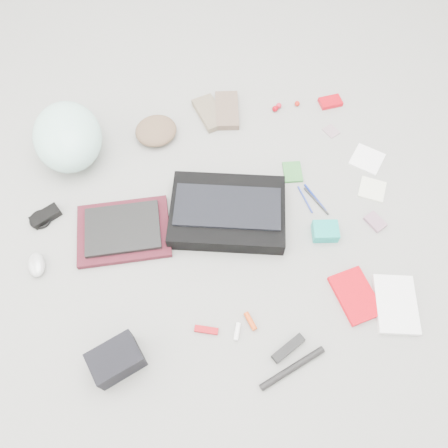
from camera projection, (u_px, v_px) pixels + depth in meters
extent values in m
plane|color=gray|center=(224.00, 230.00, 1.81)|extent=(4.00, 4.00, 0.00)
cube|color=black|center=(228.00, 212.00, 1.81)|extent=(0.55, 0.46, 0.08)
cube|color=black|center=(228.00, 207.00, 1.77)|extent=(0.47, 0.32, 0.01)
cube|color=#4A141E|center=(124.00, 231.00, 1.79)|extent=(0.40, 0.32, 0.03)
cube|color=black|center=(123.00, 228.00, 1.77)|extent=(0.32, 0.25, 0.02)
ellipsoid|color=#B8F6E7|center=(68.00, 137.00, 1.90)|extent=(0.31, 0.38, 0.22)
ellipsoid|color=brown|center=(156.00, 131.00, 2.01)|extent=(0.23, 0.22, 0.07)
cube|color=#756651|center=(210.00, 113.00, 2.09)|extent=(0.14, 0.22, 0.03)
cube|color=brown|center=(227.00, 110.00, 2.10)|extent=(0.16, 0.24, 0.03)
cube|color=black|center=(46.00, 216.00, 1.82)|extent=(0.13, 0.10, 0.03)
torus|color=black|center=(41.00, 219.00, 1.83)|extent=(0.10, 0.10, 0.01)
ellipsoid|color=#BBBBBB|center=(36.00, 265.00, 1.72)|extent=(0.07, 0.11, 0.04)
cube|color=black|center=(116.00, 360.00, 1.51)|extent=(0.20, 0.16, 0.11)
cube|color=#9F070F|center=(206.00, 330.00, 1.61)|extent=(0.09, 0.06, 0.01)
cylinder|color=white|center=(237.00, 332.00, 1.60)|extent=(0.04, 0.07, 0.02)
cylinder|color=#D74614|center=(250.00, 321.00, 1.62)|extent=(0.04, 0.07, 0.02)
cube|color=black|center=(288.00, 348.00, 1.57)|extent=(0.14, 0.08, 0.03)
cylinder|color=black|center=(292.00, 368.00, 1.54)|extent=(0.26, 0.10, 0.02)
cube|color=red|center=(355.00, 296.00, 1.67)|extent=(0.16, 0.22, 0.02)
cube|color=white|center=(396.00, 304.00, 1.65)|extent=(0.21, 0.26, 0.02)
cube|color=#337834|center=(293.00, 172.00, 1.94)|extent=(0.10, 0.12, 0.01)
cylinder|color=#25379C|center=(305.00, 199.00, 1.88)|extent=(0.02, 0.14, 0.01)
cylinder|color=black|center=(316.00, 201.00, 1.87)|extent=(0.06, 0.15, 0.01)
cylinder|color=navy|center=(315.00, 197.00, 1.88)|extent=(0.05, 0.15, 0.01)
cube|color=#12A99B|center=(325.00, 231.00, 1.78)|extent=(0.12, 0.10, 0.05)
cube|color=gray|center=(375.00, 222.00, 1.82)|extent=(0.08, 0.10, 0.02)
cube|color=white|center=(367.00, 159.00, 1.98)|extent=(0.18, 0.18, 0.01)
cube|color=silver|center=(372.00, 189.00, 1.90)|extent=(0.15, 0.15, 0.01)
sphere|color=#9C020E|center=(275.00, 109.00, 2.10)|extent=(0.03, 0.03, 0.03)
sphere|color=#B6172A|center=(279.00, 106.00, 2.11)|extent=(0.03, 0.03, 0.03)
sphere|color=red|center=(297.00, 104.00, 2.12)|extent=(0.03, 0.03, 0.03)
cube|color=red|center=(330.00, 102.00, 2.13)|extent=(0.11, 0.07, 0.02)
cube|color=#A2828D|center=(331.00, 131.00, 2.05)|extent=(0.08, 0.08, 0.00)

